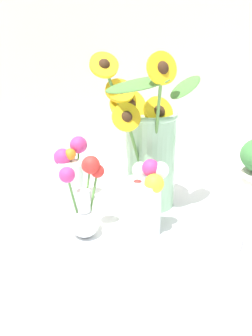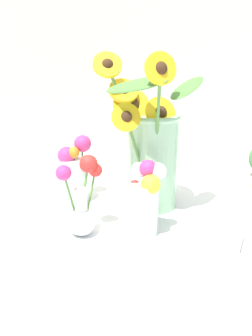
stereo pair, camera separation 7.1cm
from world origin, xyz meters
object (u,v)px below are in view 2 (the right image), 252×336
serving_tray (126,220)px  mason_jar_sunflowers (151,150)px  vase_small_center (141,201)px  vase_bulb_right (82,202)px  vase_small_back (75,172)px

serving_tray → mason_jar_sunflowers: bearing=17.6°
mason_jar_sunflowers → vase_small_center: mason_jar_sunflowers is taller
vase_bulb_right → vase_small_center: bearing=-26.4°
mason_jar_sunflowers → vase_small_center: 0.15m
mason_jar_sunflowers → vase_small_back: mason_jar_sunflowers is taller
mason_jar_sunflowers → vase_small_center: size_ratio=2.30×
vase_small_back → vase_small_center: bearing=-72.5°
vase_small_center → vase_bulb_right: size_ratio=0.96×
serving_tray → vase_small_back: vase_small_back is taller
serving_tray → vase_bulb_right: 0.15m
vase_small_center → mason_jar_sunflowers: bearing=50.4°
serving_tray → vase_small_back: 0.18m
serving_tray → vase_bulb_right: size_ratio=3.08×
vase_small_center → vase_small_back: vase_small_center is taller
vase_bulb_right → serving_tray: bearing=10.3°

